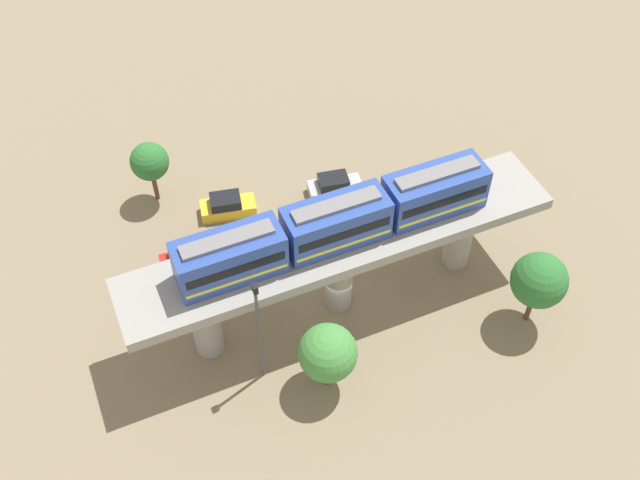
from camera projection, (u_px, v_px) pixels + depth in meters
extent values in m
plane|color=#84755B|center=(338.00, 302.00, 53.07)|extent=(120.00, 120.00, 0.00)
cylinder|color=#999691|center=(460.00, 233.00, 53.24)|extent=(1.90, 1.90, 6.02)
cylinder|color=#999691|center=(339.00, 275.00, 50.80)|extent=(1.90, 1.90, 6.02)
cylinder|color=#999691|center=(205.00, 321.00, 48.36)|extent=(1.90, 1.90, 6.02)
cube|color=#999691|center=(340.00, 242.00, 48.22)|extent=(5.20, 28.85, 0.80)
cube|color=#2D4CA5|center=(435.00, 191.00, 48.53)|extent=(2.60, 6.60, 3.00)
cube|color=black|center=(435.00, 189.00, 48.34)|extent=(2.64, 6.07, 0.70)
cube|color=yellow|center=(433.00, 199.00, 49.09)|extent=(2.64, 6.34, 0.24)
cube|color=slate|center=(438.00, 173.00, 47.30)|extent=(1.10, 5.61, 0.24)
cube|color=#2D4CA5|center=(336.00, 223.00, 46.71)|extent=(2.60, 6.60, 3.00)
cube|color=black|center=(336.00, 220.00, 46.53)|extent=(2.64, 6.07, 0.70)
cube|color=yellow|center=(336.00, 231.00, 47.28)|extent=(2.64, 6.34, 0.24)
cube|color=slate|center=(336.00, 205.00, 45.49)|extent=(1.10, 5.61, 0.24)
cube|color=#2D4CA5|center=(229.00, 258.00, 44.90)|extent=(2.60, 6.60, 3.00)
cube|color=black|center=(229.00, 255.00, 44.71)|extent=(2.64, 6.07, 0.70)
cube|color=yellow|center=(231.00, 265.00, 45.47)|extent=(2.64, 6.34, 0.24)
cube|color=slate|center=(227.00, 240.00, 43.68)|extent=(1.10, 5.61, 0.24)
cube|color=red|center=(190.00, 262.00, 54.81)|extent=(2.26, 4.38, 1.00)
cube|color=black|center=(186.00, 254.00, 54.11)|extent=(1.89, 2.47, 0.76)
cube|color=#B2B5BA|center=(335.00, 189.00, 59.71)|extent=(2.53, 4.46, 1.00)
cube|color=black|center=(333.00, 181.00, 59.01)|extent=(2.03, 2.56, 0.76)
cube|color=yellow|center=(228.00, 208.00, 58.30)|extent=(2.62, 4.48, 1.00)
cube|color=black|center=(225.00, 201.00, 57.60)|extent=(2.08, 2.59, 0.76)
cylinder|color=brown|center=(328.00, 372.00, 47.88)|extent=(0.36, 0.36, 2.50)
sphere|color=#479342|center=(328.00, 353.00, 46.17)|extent=(3.71, 3.71, 3.71)
cylinder|color=brown|center=(531.00, 304.00, 50.95)|extent=(0.36, 0.36, 3.19)
sphere|color=#2D7233|center=(539.00, 280.00, 48.97)|extent=(3.75, 3.75, 3.75)
cylinder|color=brown|center=(155.00, 184.00, 58.54)|extent=(0.36, 0.36, 3.13)
sphere|color=#2D7233|center=(149.00, 161.00, 56.75)|extent=(2.94, 2.94, 2.94)
cylinder|color=#4C4C51|center=(260.00, 336.00, 45.92)|extent=(0.20, 0.20, 8.82)
cube|color=black|center=(255.00, 289.00, 42.36)|extent=(0.44, 0.28, 0.60)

